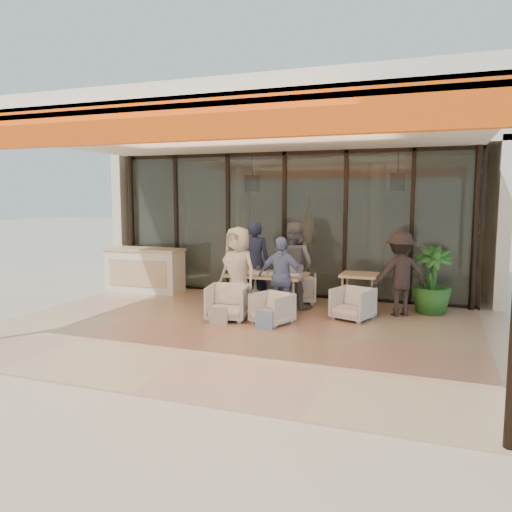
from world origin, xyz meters
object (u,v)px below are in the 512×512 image
at_px(diner_navy, 255,263).
at_px(potted_palm, 432,281).
at_px(diner_grey, 294,265).
at_px(chair_near_right, 272,307).
at_px(side_chair, 353,302).
at_px(standing_woman, 400,274).
at_px(chair_far_left, 263,283).
at_px(side_table, 359,279).
at_px(chair_near_left, 228,301).
at_px(dining_table, 267,276).
at_px(host_counter, 145,270).
at_px(diner_cream, 238,271).
at_px(diner_periwinkle, 281,278).
at_px(chair_far_right, 300,287).

bearing_deg(diner_navy, potted_palm, 174.49).
bearing_deg(diner_grey, chair_near_right, 109.36).
bearing_deg(side_chair, standing_woman, 56.89).
relative_size(chair_far_left, diner_navy, 0.42).
bearing_deg(side_chair, potted_palm, 55.33).
bearing_deg(diner_navy, diner_grey, 168.57).
height_order(diner_navy, side_table, diner_navy).
relative_size(chair_near_left, potted_palm, 0.55).
xyz_separation_m(chair_near_left, chair_near_right, (0.84, 0.00, -0.05)).
distance_m(chair_near_left, diner_grey, 1.71).
relative_size(chair_near_left, standing_woman, 0.45).
bearing_deg(potted_palm, side_table, -170.71).
bearing_deg(chair_near_right, chair_near_left, -158.58).
distance_m(dining_table, standing_woman, 2.51).
height_order(host_counter, potted_palm, potted_palm).
distance_m(host_counter, chair_far_left, 2.87).
xyz_separation_m(host_counter, standing_woman, (5.75, -0.39, 0.27)).
distance_m(host_counter, standing_woman, 5.77).
height_order(chair_far_left, chair_near_left, chair_far_left).
distance_m(dining_table, chair_near_right, 1.11).
bearing_deg(diner_cream, chair_near_right, -12.78).
distance_m(chair_near_left, diner_navy, 1.49).
relative_size(chair_near_left, diner_periwinkle, 0.48).
bearing_deg(diner_periwinkle, standing_woman, 27.08).
relative_size(dining_table, chair_near_right, 2.42).
height_order(diner_cream, potted_palm, diner_cream).
height_order(side_table, side_chair, side_table).
xyz_separation_m(chair_far_left, side_chair, (2.12, -1.11, -0.04)).
distance_m(chair_near_left, standing_woman, 3.23).
xyz_separation_m(chair_near_left, diner_grey, (0.84, 1.40, 0.51)).
bearing_deg(chair_near_left, side_table, 26.00).
relative_size(chair_far_right, side_table, 0.91).
bearing_deg(diner_grey, side_chair, 173.83).
relative_size(chair_near_right, side_chair, 0.94).
bearing_deg(diner_cream, chair_far_right, 77.02).
bearing_deg(potted_palm, chair_far_right, 176.84).
bearing_deg(dining_table, chair_far_left, 113.70).
relative_size(chair_far_left, diner_cream, 0.44).
distance_m(diner_cream, side_table, 2.37).
relative_size(diner_grey, side_chair, 2.64).
bearing_deg(chair_near_right, diner_cream, 170.65).
bearing_deg(side_table, side_chair, -90.00).
xyz_separation_m(dining_table, side_chair, (1.70, -0.17, -0.36)).
bearing_deg(standing_woman, chair_near_left, -1.27).
height_order(host_counter, standing_woman, standing_woman).
bearing_deg(chair_near_right, standing_woman, 55.53).
height_order(chair_far_left, side_table, side_table).
height_order(chair_far_right, side_chair, chair_far_right).
distance_m(diner_navy, diner_periwinkle, 1.24).
distance_m(chair_near_left, diner_periwinkle, 1.05).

